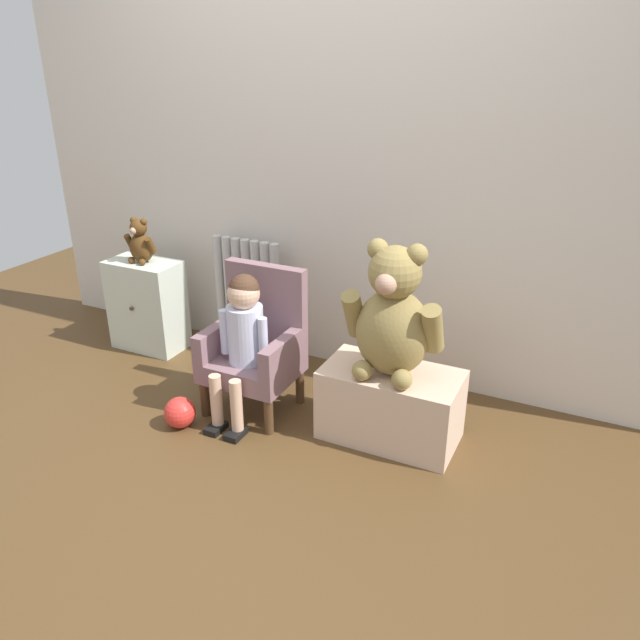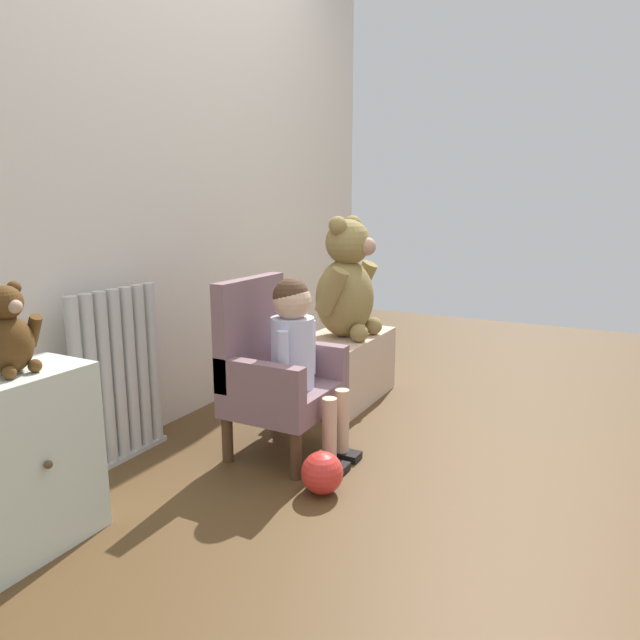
% 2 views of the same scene
% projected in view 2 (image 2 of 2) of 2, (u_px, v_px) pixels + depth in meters
% --- Properties ---
extents(ground_plane, '(6.00, 6.00, 0.00)m').
position_uv_depth(ground_plane, '(408.00, 466.00, 2.20)').
color(ground_plane, '#50371D').
extents(back_wall, '(3.80, 0.05, 2.40)m').
position_uv_depth(back_wall, '(165.00, 156.00, 2.48)').
color(back_wall, beige).
rests_on(back_wall, ground_plane).
extents(radiator, '(0.43, 0.05, 0.68)m').
position_uv_depth(radiator, '(118.00, 377.00, 2.20)').
color(radiator, '#B8B7B5').
rests_on(radiator, ground_plane).
extents(small_dresser, '(0.42, 0.27, 0.53)m').
position_uv_depth(small_dresser, '(18.00, 463.00, 1.63)').
color(small_dresser, silver).
rests_on(small_dresser, ground_plane).
extents(child_armchair, '(0.42, 0.37, 0.71)m').
position_uv_depth(child_armchair, '(274.00, 372.00, 2.29)').
color(child_armchair, '#7F5E65').
rests_on(child_armchair, ground_plane).
extents(child_figure, '(0.25, 0.35, 0.72)m').
position_uv_depth(child_figure, '(298.00, 343.00, 2.21)').
color(child_figure, silver).
rests_on(child_figure, ground_plane).
extents(low_bench, '(0.61, 0.33, 0.34)m').
position_uv_depth(low_bench, '(344.00, 367.00, 2.93)').
color(low_bench, beige).
rests_on(low_bench, ground_plane).
extents(large_teddy_bear, '(0.44, 0.31, 0.60)m').
position_uv_depth(large_teddy_bear, '(346.00, 284.00, 2.83)').
color(large_teddy_bear, olive).
rests_on(large_teddy_bear, low_bench).
extents(small_teddy_bear, '(0.19, 0.13, 0.26)m').
position_uv_depth(small_teddy_bear, '(8.00, 334.00, 1.56)').
color(small_teddy_bear, '#4F3115').
rests_on(small_teddy_bear, small_dresser).
extents(toy_ball, '(0.15, 0.15, 0.15)m').
position_uv_depth(toy_ball, '(322.00, 473.00, 1.99)').
color(toy_ball, red).
rests_on(toy_ball, ground_plane).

